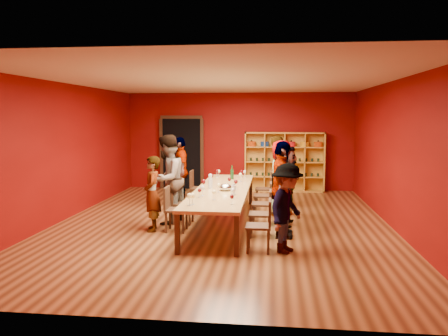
{
  "coord_description": "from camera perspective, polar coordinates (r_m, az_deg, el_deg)",
  "views": [
    {
      "loc": [
        1.07,
        -9.04,
        2.27
      ],
      "look_at": [
        -0.0,
        0.36,
        1.15
      ],
      "focal_mm": 35.0,
      "sensor_mm": 36.0,
      "label": 1
    }
  ],
  "objects": [
    {
      "name": "wine_glass_2",
      "position": [
        11.09,
        -0.68,
        -0.46
      ],
      "size": [
        0.07,
        0.07,
        0.18
      ],
      "color": "silver",
      "rests_on": "tasting_table"
    },
    {
      "name": "wine_glass_16",
      "position": [
        8.23,
        -3.21,
        -2.98
      ],
      "size": [
        0.07,
        0.07,
        0.18
      ],
      "color": "silver",
      "rests_on": "tasting_table"
    },
    {
      "name": "wine_glass_10",
      "position": [
        10.0,
        -1.8,
        -1.08
      ],
      "size": [
        0.09,
        0.09,
        0.22
      ],
      "color": "silver",
      "rests_on": "tasting_table"
    },
    {
      "name": "carafe_b",
      "position": [
        8.46,
        1.24,
        -2.9
      ],
      "size": [
        0.11,
        0.11,
        0.23
      ],
      "color": "silver",
      "rests_on": "tasting_table"
    },
    {
      "name": "doorway",
      "position": [
        13.82,
        -5.5,
        1.95
      ],
      "size": [
        1.4,
        0.17,
        2.3
      ],
      "color": "black",
      "rests_on": "ground"
    },
    {
      "name": "wine_glass_15",
      "position": [
        10.97,
        2.29,
        -0.54
      ],
      "size": [
        0.07,
        0.07,
        0.18
      ],
      "color": "silver",
      "rests_on": "tasting_table"
    },
    {
      "name": "wine_glass_14",
      "position": [
        10.15,
        -1.61,
        -1.06
      ],
      "size": [
        0.08,
        0.08,
        0.2
      ],
      "color": "silver",
      "rests_on": "tasting_table"
    },
    {
      "name": "person_right_2",
      "position": [
        9.21,
        7.98,
        -2.21
      ],
      "size": [
        0.63,
        1.61,
        1.69
      ],
      "primitive_type": "imported",
      "rotation": [
        0.0,
        0.0,
        1.45
      ],
      "color": "silver",
      "rests_on": "ground"
    },
    {
      "name": "tasting_table",
      "position": [
        9.24,
        -0.23,
        -3.04
      ],
      "size": [
        1.1,
        4.5,
        0.75
      ],
      "color": "tan",
      "rests_on": "ground"
    },
    {
      "name": "chair_person_right_1",
      "position": [
        8.31,
        5.29,
        -5.6
      ],
      "size": [
        0.42,
        0.42,
        0.89
      ],
      "color": "black",
      "rests_on": "ground"
    },
    {
      "name": "room_shell",
      "position": [
        9.14,
        -0.23,
        1.92
      ],
      "size": [
        7.1,
        9.1,
        3.04
      ],
      "color": "#5D3218",
      "rests_on": "ground"
    },
    {
      "name": "wine_glass_5",
      "position": [
        7.5,
        -4.54,
        -3.73
      ],
      "size": [
        0.09,
        0.09,
        0.22
      ],
      "color": "silver",
      "rests_on": "tasting_table"
    },
    {
      "name": "carafe_a",
      "position": [
        9.27,
        -1.79,
        -2.01
      ],
      "size": [
        0.11,
        0.11,
        0.24
      ],
      "color": "silver",
      "rests_on": "tasting_table"
    },
    {
      "name": "chair_person_right_4",
      "position": [
        11.18,
        5.62,
        -2.41
      ],
      "size": [
        0.42,
        0.42,
        0.89
      ],
      "color": "black",
      "rests_on": "ground"
    },
    {
      "name": "wine_glass_12",
      "position": [
        7.58,
        1.04,
        -3.83
      ],
      "size": [
        0.07,
        0.07,
        0.18
      ],
      "color": "silver",
      "rests_on": "tasting_table"
    },
    {
      "name": "person_left_1",
      "position": [
        8.78,
        -9.39,
        -3.33
      ],
      "size": [
        0.52,
        0.63,
        1.49
      ],
      "primitive_type": "imported",
      "rotation": [
        0.0,
        0.0,
        -1.32
      ],
      "color": "#5D8DC0",
      "rests_on": "ground"
    },
    {
      "name": "person_right_1",
      "position": [
        8.23,
        7.56,
        -2.82
      ],
      "size": [
        0.52,
        1.08,
        1.82
      ],
      "primitive_type": "imported",
      "rotation": [
        0.0,
        0.0,
        1.54
      ],
      "color": "beige",
      "rests_on": "ground"
    },
    {
      "name": "wine_glass_0",
      "position": [
        8.79,
        -0.71,
        -2.33
      ],
      "size": [
        0.07,
        0.07,
        0.18
      ],
      "color": "silver",
      "rests_on": "tasting_table"
    },
    {
      "name": "person_left_4",
      "position": [
        11.3,
        -5.75,
        -0.38
      ],
      "size": [
        0.76,
        1.12,
        1.75
      ],
      "primitive_type": "imported",
      "rotation": [
        0.0,
        0.0,
        -1.26
      ],
      "color": "#121533",
      "rests_on": "ground"
    },
    {
      "name": "chair_person_left_4",
      "position": [
        11.28,
        -3.68,
        -2.32
      ],
      "size": [
        0.42,
        0.42,
        0.89
      ],
      "color": "black",
      "rests_on": "ground"
    },
    {
      "name": "wine_glass_3",
      "position": [
        8.12,
        1.16,
        -2.98
      ],
      "size": [
        0.08,
        0.08,
        0.2
      ],
      "color": "silver",
      "rests_on": "tasting_table"
    },
    {
      "name": "wine_glass_13",
      "position": [
        8.39,
        -2.82,
        -2.65
      ],
      "size": [
        0.08,
        0.08,
        0.21
      ],
      "color": "silver",
      "rests_on": "tasting_table"
    },
    {
      "name": "wine_glass_8",
      "position": [
        9.62,
        0.71,
        -1.54
      ],
      "size": [
        0.07,
        0.07,
        0.18
      ],
      "color": "silver",
      "rests_on": "tasting_table"
    },
    {
      "name": "wine_glass_1",
      "position": [
        10.94,
        -0.93,
        -0.46
      ],
      "size": [
        0.08,
        0.08,
        0.2
      ],
      "color": "silver",
      "rests_on": "tasting_table"
    },
    {
      "name": "chair_person_left_2",
      "position": [
        9.34,
        -5.85,
        -4.23
      ],
      "size": [
        0.42,
        0.42,
        0.89
      ],
      "color": "black",
      "rests_on": "ground"
    },
    {
      "name": "wine_glass_7",
      "position": [
        9.08,
        -2.7,
        -1.86
      ],
      "size": [
        0.09,
        0.09,
        0.22
      ],
      "color": "silver",
      "rests_on": "tasting_table"
    },
    {
      "name": "chair_person_left_1",
      "position": [
        8.72,
        -6.76,
        -5.03
      ],
      "size": [
        0.42,
        0.42,
        0.89
      ],
      "color": "black",
      "rests_on": "ground"
    },
    {
      "name": "chair_person_right_0",
      "position": [
        7.41,
        5.14,
        -7.12
      ],
      "size": [
        0.42,
        0.42,
        0.89
      ],
      "color": "black",
      "rests_on": "ground"
    },
    {
      "name": "person_right_4",
      "position": [
        11.13,
        7.17,
        -0.43
      ],
      "size": [
        0.53,
        0.69,
        1.78
      ],
      "primitive_type": "imported",
      "rotation": [
        0.0,
        0.0,
        1.48
      ],
      "color": "#5A78B9",
      "rests_on": "ground"
    },
    {
      "name": "wine_glass_6",
      "position": [
        10.22,
        2.16,
        -0.96
      ],
      "size": [
        0.08,
        0.08,
        0.21
      ],
      "color": "silver",
      "rests_on": "tasting_table"
    },
    {
      "name": "person_right_0",
      "position": [
        7.36,
        8.2,
        -5.21
      ],
      "size": [
        0.77,
        1.05,
        1.51
      ],
      "primitive_type": "imported",
      "rotation": [
        0.0,
        0.0,
        1.15
      ],
      "color": "silver",
      "rests_on": "ground"
    },
    {
      "name": "wine_glass_9",
      "position": [
        9.17,
        1.56,
        -1.87
      ],
      "size": [
        0.08,
        0.08,
        0.2
      ],
      "color": "silver",
      "rests_on": "tasting_table"
    },
    {
      "name": "person_right_3",
      "position": [
        10.16,
        7.43,
        -1.25
      ],
      "size": [
        0.73,
        0.96,
        1.73
      ],
      "primitive_type": "imported",
      "rotation": [
        0.0,
        0.0,
        1.21
      ],
      "color": "#597DB8",
      "rests_on": "ground"
    },
    {
      "name": "wine_glass_4",
      "position": [
        7.56,
        -4.13,
        -3.68
      ],
      "size": [
        0.08,
        0.08,
        0.21
      ],
      "color": "silver",
      "rests_on": "tasting_table"
    },
    {
      "name": "spittoon_bowl",
      "position": [
        9.01,
        0.18,
        -2.55
      ],
      "size": [
        0.27,
        0.27,
        0.15
      ],
      "primitive_type": "ellipsoid",
      "color": "silver",
      "rests_on": "tasting_table"
    },
    {
      "name": "wine_glass_11",
      "position": [
        10.92,
        2.73,
        -0.54
      ],
      "size": [
        0.08,
        0.08,
        0.19
      ],
      "color": "silver",
      "rests_on": "tasting_table"
    },
    {
      "name": "chair_person_right_2",
      "position": [
        9.27,
        5.43,
        -4.32
      ],
      "size": [
        0.42,
        0.42,
        0.89
      ],
      "color": "black",
      "rests_on": "ground"
    },
    {
      "name": "person_left_2",
      "position": [
        9.33,
        -7.4,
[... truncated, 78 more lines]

